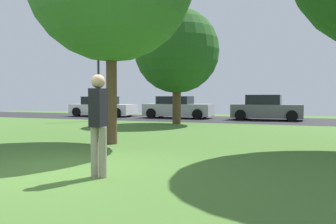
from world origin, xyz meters
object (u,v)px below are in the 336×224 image
(parked_car_white, at_px, (102,107))
(parked_car_silver, at_px, (178,108))
(street_lamp_post, at_px, (99,82))
(parked_car_grey, at_px, (266,109))
(birch_tree_lone, at_px, (177,51))
(person_bystander, at_px, (98,120))

(parked_car_white, height_order, parked_car_silver, parked_car_silver)
(parked_car_silver, relative_size, street_lamp_post, 0.99)
(parked_car_white, distance_m, parked_car_grey, 11.25)
(parked_car_white, xyz_separation_m, street_lamp_post, (2.20, -4.01, 1.61))
(birch_tree_lone, height_order, parked_car_silver, birch_tree_lone)
(parked_car_white, height_order, parked_car_grey, parked_car_grey)
(parked_car_white, bearing_deg, parked_car_silver, 0.59)
(person_bystander, xyz_separation_m, parked_car_silver, (-4.37, 16.57, -0.36))
(parked_car_silver, bearing_deg, birch_tree_lone, -71.14)
(person_bystander, relative_size, parked_car_grey, 0.45)
(birch_tree_lone, bearing_deg, parked_car_white, 147.77)
(parked_car_white, bearing_deg, person_bystander, -58.81)
(person_bystander, relative_size, parked_car_silver, 0.41)
(parked_car_white, relative_size, parked_car_silver, 1.03)
(parked_car_grey, bearing_deg, parked_car_white, -179.38)
(parked_car_white, bearing_deg, street_lamp_post, -61.22)
(person_bystander, bearing_deg, parked_car_grey, -7.78)
(birch_tree_lone, xyz_separation_m, parked_car_grey, (4.05, 4.66, -3.08))
(parked_car_white, relative_size, street_lamp_post, 1.02)
(street_lamp_post, bearing_deg, person_bystander, -58.06)
(birch_tree_lone, relative_size, parked_car_white, 1.30)
(birch_tree_lone, relative_size, street_lamp_post, 1.32)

